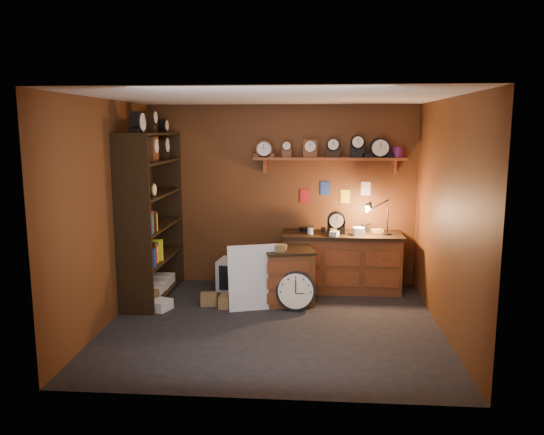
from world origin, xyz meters
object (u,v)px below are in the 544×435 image
at_px(low_cabinet, 289,274).
at_px(big_round_clock, 296,291).
at_px(shelving_unit, 149,209).
at_px(workbench, 342,258).

relative_size(low_cabinet, big_round_clock, 1.60).
bearing_deg(low_cabinet, shelving_unit, 162.86).
xyz_separation_m(workbench, low_cabinet, (-0.75, -0.65, -0.07)).
xyz_separation_m(shelving_unit, workbench, (2.69, 0.49, -0.78)).
distance_m(workbench, big_round_clock, 1.15).
distance_m(workbench, low_cabinet, 0.99).
relative_size(workbench, big_round_clock, 3.30).
relative_size(shelving_unit, low_cabinet, 3.08).
bearing_deg(workbench, shelving_unit, -169.60).
bearing_deg(shelving_unit, big_round_clock, -11.96).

